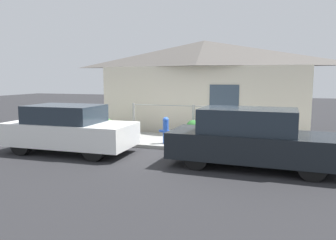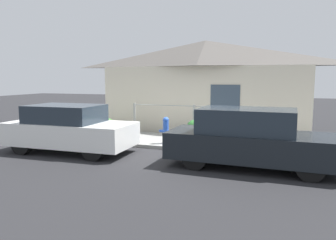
% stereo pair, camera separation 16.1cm
% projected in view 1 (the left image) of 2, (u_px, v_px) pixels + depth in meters
% --- Properties ---
extents(ground_plane, '(60.00, 60.00, 0.00)m').
position_uv_depth(ground_plane, '(176.00, 151.00, 10.10)').
color(ground_plane, '#262628').
extents(sidewalk, '(24.00, 2.34, 0.11)m').
position_uv_depth(sidewalk, '(186.00, 142.00, 11.20)').
color(sidewalk, gray).
rests_on(sidewalk, ground_plane).
extents(house, '(8.54, 2.23, 3.74)m').
position_uv_depth(house, '(204.00, 59.00, 13.33)').
color(house, beige).
rests_on(house, ground_plane).
extents(fence, '(4.90, 0.10, 1.14)m').
position_uv_depth(fence, '(193.00, 119.00, 12.07)').
color(fence, '#999993').
rests_on(fence, sidewalk).
extents(car_left, '(3.84, 1.72, 1.43)m').
position_uv_depth(car_left, '(69.00, 129.00, 9.76)').
color(car_left, white).
rests_on(car_left, ground_plane).
extents(car_right, '(4.24, 1.76, 1.48)m').
position_uv_depth(car_right, '(252.00, 139.00, 8.12)').
color(car_right, black).
rests_on(car_right, ground_plane).
extents(fire_hydrant, '(0.43, 0.19, 0.87)m').
position_uv_depth(fire_hydrant, '(166.00, 130.00, 10.61)').
color(fire_hydrant, blue).
rests_on(fire_hydrant, sidewalk).
extents(potted_plant_near_hydrant, '(0.47, 0.47, 0.62)m').
position_uv_depth(potted_plant_near_hydrant, '(193.00, 128.00, 11.74)').
color(potted_plant_near_hydrant, '#9E5638').
rests_on(potted_plant_near_hydrant, sidewalk).
extents(potted_plant_by_fence, '(0.43, 0.43, 0.57)m').
position_uv_depth(potted_plant_by_fence, '(107.00, 125.00, 12.65)').
color(potted_plant_by_fence, '#9E5638').
rests_on(potted_plant_by_fence, sidewalk).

